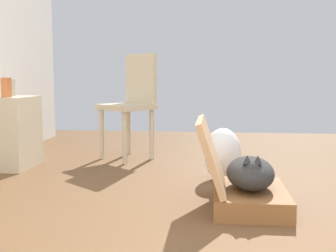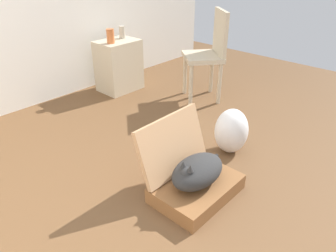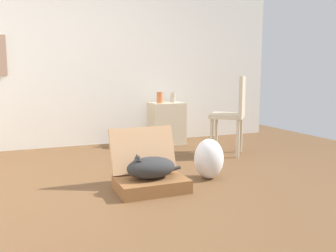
# 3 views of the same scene
# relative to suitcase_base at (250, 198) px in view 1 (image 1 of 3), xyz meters

# --- Properties ---
(ground_plane) EXTENTS (7.68, 7.68, 0.00)m
(ground_plane) POSITION_rel_suitcase_base_xyz_m (-0.36, 0.11, -0.06)
(ground_plane) COLOR brown
(ground_plane) RESTS_ON ground
(suitcase_base) EXTENTS (0.61, 0.43, 0.12)m
(suitcase_base) POSITION_rel_suitcase_base_xyz_m (0.00, 0.00, 0.00)
(suitcase_base) COLOR brown
(suitcase_base) RESTS_ON ground
(suitcase_lid) EXTENTS (0.61, 0.17, 0.42)m
(suitcase_lid) POSITION_rel_suitcase_base_xyz_m (0.00, 0.23, 0.27)
(suitcase_lid) COLOR tan
(suitcase_lid) RESTS_ON suitcase_base
(cat) EXTENTS (0.52, 0.28, 0.22)m
(cat) POSITION_rel_suitcase_base_xyz_m (-0.01, 0.00, 0.15)
(cat) COLOR #2D2D2D
(cat) RESTS_ON suitcase_base
(plastic_bag_white) EXTENTS (0.29, 0.28, 0.40)m
(plastic_bag_white) POSITION_rel_suitcase_base_xyz_m (0.66, 0.15, 0.14)
(plastic_bag_white) COLOR white
(plastic_bag_white) RESTS_ON ground
(side_table) EXTENTS (0.49, 0.37, 0.61)m
(side_table) POSITION_rel_suitcase_base_xyz_m (0.93, 1.96, 0.25)
(side_table) COLOR beige
(side_table) RESTS_ON ground
(vase_tall) EXTENTS (0.09, 0.09, 0.16)m
(vase_tall) POSITION_rel_suitcase_base_xyz_m (0.81, 1.92, 0.63)
(vase_tall) COLOR #CC6B38
(vase_tall) RESTS_ON side_table
(vase_short) EXTENTS (0.07, 0.07, 0.14)m
(vase_short) POSITION_rel_suitcase_base_xyz_m (1.06, 2.00, 0.63)
(vase_short) COLOR #B7AD99
(vase_short) RESTS_ON side_table
(chair) EXTENTS (0.59, 0.60, 1.00)m
(chair) POSITION_rel_suitcase_base_xyz_m (1.46, 0.99, 0.50)
(chair) COLOR beige
(chair) RESTS_ON ground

